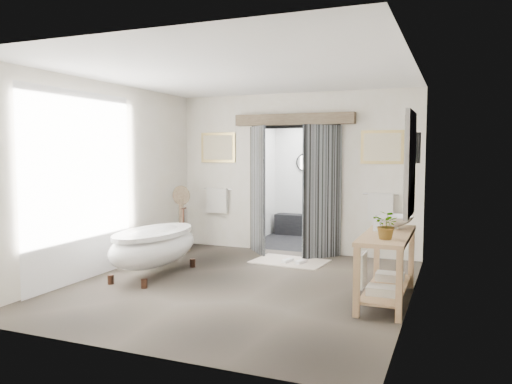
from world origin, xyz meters
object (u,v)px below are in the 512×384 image
at_px(clawfoot_tub, 154,245).
at_px(basin, 394,222).
at_px(vanity, 385,261).
at_px(rug, 290,261).

relative_size(clawfoot_tub, basin, 3.89).
xyz_separation_m(vanity, rug, (-1.77, 1.65, -0.50)).
bearing_deg(vanity, clawfoot_tub, 179.32).
bearing_deg(vanity, rug, 136.87).
xyz_separation_m(clawfoot_tub, rug, (1.60, 1.61, -0.44)).
bearing_deg(rug, clawfoot_tub, -134.77).
relative_size(clawfoot_tub, rug, 1.57).
xyz_separation_m(clawfoot_tub, basin, (3.43, 0.38, 0.48)).
distance_m(vanity, basin, 0.60).
distance_m(clawfoot_tub, vanity, 3.37).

